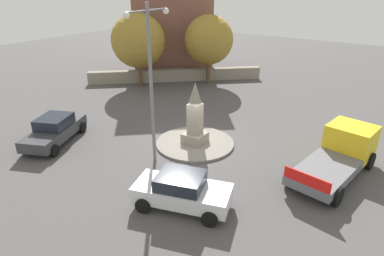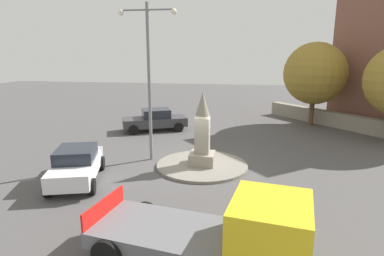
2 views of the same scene
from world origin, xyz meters
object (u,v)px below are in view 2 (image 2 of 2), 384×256
Objects in this scene: car_white_approaching at (77,165)px; truck_yellow_parked_left at (226,233)px; car_dark_grey_parked_right at (155,120)px; monument at (202,135)px; streetlamp at (149,68)px; tree_mid_cluster at (315,74)px.

car_white_approaching is 8.00m from truck_yellow_parked_left.
car_dark_grey_parked_right is at bearing -67.41° from truck_yellow_parked_left.
truck_yellow_parked_left is at bearing 102.28° from monument.
monument is 0.74× the size of car_dark_grey_parked_right.
car_white_approaching is 9.42m from car_dark_grey_parked_right.
streetlamp reaches higher than truck_yellow_parked_left.
monument is at bearing -77.72° from truck_yellow_parked_left.
tree_mid_cluster reaches higher than monument.
streetlamp reaches higher than tree_mid_cluster.
car_dark_grey_parked_right is 0.80× the size of truck_yellow_parked_left.
streetlamp is 1.25× the size of tree_mid_cluster.
streetlamp reaches higher than car_white_approaching.
monument is at bearing 122.30° from car_dark_grey_parked_right.
car_white_approaching is at bearing 47.78° from tree_mid_cluster.
monument is 7.95m from car_dark_grey_parked_right.
car_dark_grey_parked_right is at bearing -75.94° from streetlamp.
streetlamp reaches higher than monument.
tree_mid_cluster reaches higher than car_dark_grey_parked_right.
monument is 12.57m from tree_mid_cluster.
tree_mid_cluster is (-5.25, -17.59, 2.87)m from truck_yellow_parked_left.
car_white_approaching is at bearing 56.04° from streetlamp.
car_white_approaching is at bearing 85.46° from car_dark_grey_parked_right.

